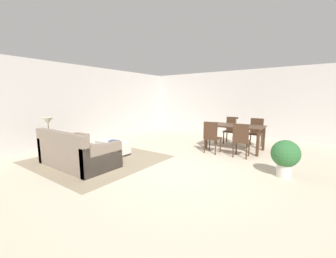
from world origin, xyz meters
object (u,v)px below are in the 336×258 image
Objects in this scene: table_lamp at (48,122)px; vase_centerpiece at (238,122)px; ottoman_table at (113,147)px; dining_table at (235,128)px; book_on_ottoman at (114,141)px; dining_chair_far_right at (256,131)px; potted_plant at (285,156)px; side_table at (50,141)px; dining_chair_near_left at (212,136)px; couch at (77,154)px; dining_chair_near_right at (241,139)px; dining_chair_far_left at (231,129)px.

table_lamp is 2.79× the size of vase_centerpiece.
table_lamp reaches higher than ottoman_table.
vase_centerpiece is (0.08, -0.03, 0.19)m from dining_table.
table_lamp reaches higher than book_on_ottoman.
dining_chair_far_right reaches higher than potted_plant.
ottoman_table is 1.66m from side_table.
couch is at bearing -126.74° from dining_chair_near_left.
dining_chair_far_right is (0.83, 1.63, 0.00)m from dining_chair_near_left.
book_on_ottoman is at bearing -131.56° from dining_chair_far_right.
table_lamp is 6.19m from dining_chair_far_right.
couch is 3.57m from dining_chair_near_left.
dining_chair_near_right is 1.00× the size of dining_chair_far_right.
dining_chair_near_right reaches higher than dining_table.
dining_chair_near_left is at bearing 156.72° from potted_plant.
side_table reaches higher than ottoman_table.
dining_chair_near_right is at bearing 3.08° from dining_chair_near_left.
vase_centerpiece is (3.87, 3.67, 0.42)m from side_table.
vase_centerpiece reaches higher than dining_table.
book_on_ottoman is (1.25, 1.13, -0.56)m from table_lamp.
couch is 2.09× the size of dining_chair_near_left.
dining_chair_far_right is at bearing 46.75° from side_table.
couch is at bearing 0.31° from table_lamp.
vase_centerpiece reaches higher than ottoman_table.
dining_chair_far_left reaches higher than couch.
side_table is at bearing 0.00° from table_lamp.
ottoman_table is at bearing -136.84° from vase_centerpiece.
dining_table is 2.28m from potted_plant.
side_table is 0.60× the size of dining_chair_far_right.
dining_chair_near_right is at bearing 34.59° from table_lamp.
ottoman_table is 5.09× the size of vase_centerpiece.
side_table is 5.30m from dining_table.
dining_chair_near_left is at bearing 53.26° from couch.
ottoman_table is 0.58× the size of dining_table.
potted_plant is at bearing -47.20° from dining_table.
couch is 10.22× the size of vase_centerpiece.
dining_table is 8.72× the size of vase_centerpiece.
potted_plant is (1.92, -2.48, -0.07)m from dining_chair_far_left.
ottoman_table is 1.04× the size of dining_chair_near_right.
table_lamp is 5.30m from dining_table.
vase_centerpiece is 0.25× the size of potted_plant.
dining_chair_far_left is at bearing 56.49° from ottoman_table.
dining_chair_near_left is (2.13, 2.85, 0.23)m from couch.
dining_chair_near_right and dining_chair_far_left have the same top height.
dining_chair_near_right is at bearing -63.38° from dining_chair_far_left.
ottoman_table is 4.25m from potted_plant.
dining_chair_near_right is (4.21, 2.91, 0.08)m from side_table.
ottoman_table is 1.04× the size of dining_chair_far_right.
potted_plant reaches higher than side_table.
table_lamp reaches higher than side_table.
dining_chair_near_left reaches higher than dining_table.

